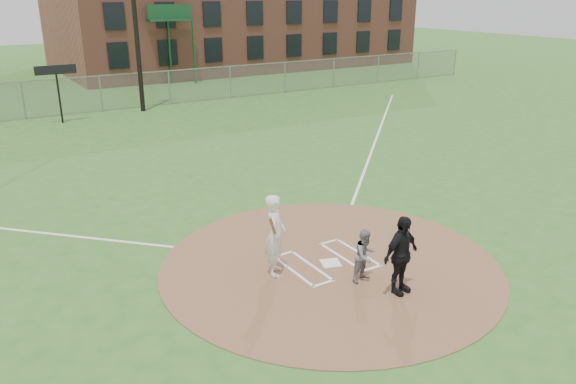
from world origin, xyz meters
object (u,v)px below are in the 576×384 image
home_plate (331,263)px  batter_at_plate (275,235)px  catcher (365,255)px  umpire (401,255)px

home_plate → batter_at_plate: bearing=167.6°
catcher → umpire: 0.94m
umpire → home_plate: bearing=94.7°
home_plate → batter_at_plate: batter_at_plate is taller
catcher → batter_at_plate: (-1.59, 1.38, 0.36)m
home_plate → umpire: umpire is taller
home_plate → catcher: bearing=-80.1°
home_plate → batter_at_plate: size_ratio=0.23×
umpire → batter_at_plate: (-1.90, 2.23, 0.08)m
home_plate → batter_at_plate: 1.74m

